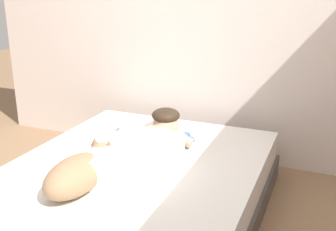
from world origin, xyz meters
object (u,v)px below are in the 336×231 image
object	(u,v)px
pillow	(150,128)
coffee_cup	(185,139)
bed	(138,190)
cell_phone	(64,184)
person_lying	(144,149)
dog	(79,172)

from	to	relation	value
pillow	coffee_cup	distance (m)	0.32
bed	pillow	size ratio (longest dim) A/B	3.67
pillow	cell_phone	distance (m)	0.94
person_lying	coffee_cup	xyz separation A→B (m)	(0.12, 0.43, -0.07)
pillow	cell_phone	world-z (taller)	pillow
dog	coffee_cup	bearing A→B (deg)	70.25
dog	coffee_cup	size ratio (longest dim) A/B	4.60
dog	pillow	bearing A→B (deg)	90.12
dog	coffee_cup	xyz separation A→B (m)	(0.31, 0.86, -0.07)
person_lying	cell_phone	world-z (taller)	person_lying
dog	coffee_cup	distance (m)	0.92
coffee_cup	cell_phone	size ratio (longest dim) A/B	0.89
bed	dog	world-z (taller)	dog
pillow	dog	bearing A→B (deg)	-89.88
bed	cell_phone	bearing A→B (deg)	-121.11
dog	coffee_cup	world-z (taller)	dog
bed	pillow	bearing A→B (deg)	105.69
cell_phone	coffee_cup	bearing A→B (deg)	63.56
pillow	cell_phone	xyz separation A→B (m)	(-0.11, -0.93, -0.05)
pillow	bed	bearing A→B (deg)	-74.31
person_lying	coffee_cup	distance (m)	0.45
dog	cell_phone	world-z (taller)	dog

